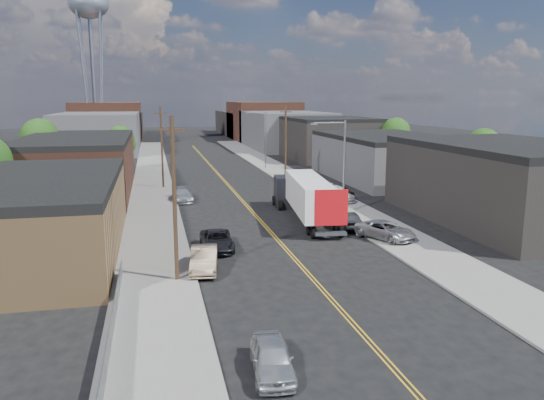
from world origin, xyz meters
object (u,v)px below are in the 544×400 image
car_left_d (182,195)px  car_right_lot_a (386,230)px  car_left_c (217,241)px  car_right_lot_c (340,191)px  car_right_oncoming (346,220)px  water_tower (89,10)px  car_left_b (204,259)px  semi_truck (304,195)px  car_right_lot_b (336,193)px  car_left_a (272,358)px

car_left_d → car_right_lot_a: size_ratio=0.98×
car_left_c → car_right_lot_c: 23.80m
car_right_oncoming → car_left_c: bearing=19.7°
water_tower → car_left_b: (15.60, -98.32, -29.87)m
semi_truck → car_left_b: semi_truck is taller
car_left_c → car_left_d: car_left_d is taller
semi_truck → car_right_lot_b: size_ratio=2.97×
car_left_d → car_right_lot_c: car_right_lot_c is taller
water_tower → car_right_oncoming: size_ratio=8.72×
car_left_d → car_left_b: bearing=-91.6°
car_right_oncoming → car_right_lot_a: 4.82m
car_left_a → car_left_b: size_ratio=0.85×
semi_truck → car_left_c: semi_truck is taller
car_left_b → car_left_d: 24.11m
water_tower → car_left_d: (15.60, -74.20, -29.94)m
water_tower → semi_truck: water_tower is taller
semi_truck → car_left_a: 28.12m
car_left_b → car_right_lot_c: size_ratio=1.22×
car_left_a → car_left_b: car_left_b is taller
semi_truck → car_right_lot_a: semi_truck is taller
water_tower → car_left_c: water_tower is taller
car_right_oncoming → car_right_lot_b: (3.16, 11.33, 0.22)m
water_tower → car_right_lot_a: size_ratio=7.40×
semi_truck → car_right_lot_b: bearing=58.7°
car_left_b → car_right_lot_b: size_ratio=0.89×
car_left_c → car_left_d: size_ratio=1.02×
semi_truck → car_right_oncoming: size_ratio=3.72×
water_tower → car_right_lot_c: 88.06m
semi_truck → car_right_lot_b: semi_truck is taller
car_right_lot_c → car_right_lot_a: bearing=-114.2°
car_right_lot_a → car_right_lot_c: car_right_lot_a is taller
car_left_c → car_right_lot_c: size_ratio=1.29×
car_right_oncoming → car_right_lot_c: bearing=-108.2°
car_right_oncoming → water_tower: bearing=-72.3°
car_left_a → car_right_lot_b: size_ratio=0.76×
car_left_d → car_right_lot_b: bearing=-15.2°
car_right_lot_c → car_right_lot_b: bearing=-135.6°
semi_truck → car_left_d: (-10.41, 11.21, -1.60)m
water_tower → car_right_lot_a: 103.13m
water_tower → car_left_a: bearing=-81.4°
water_tower → car_left_c: (17.00, -93.62, -29.96)m
water_tower → car_left_d: bearing=-78.1°
car_right_lot_b → car_right_oncoming: bearing=-115.9°
semi_truck → car_right_lot_c: 11.82m
car_right_lot_c → water_tower: bearing=98.1°
car_left_b → car_left_c: (1.40, 4.70, -0.09)m
semi_truck → car_left_c: size_ratio=3.17×
semi_truck → car_left_c: (-9.01, -8.21, -1.62)m
car_left_d → car_right_lot_c: (17.40, -1.80, 0.10)m
car_left_b → car_right_lot_b: 25.86m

